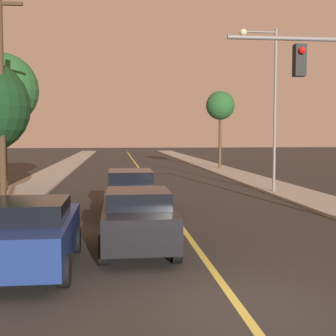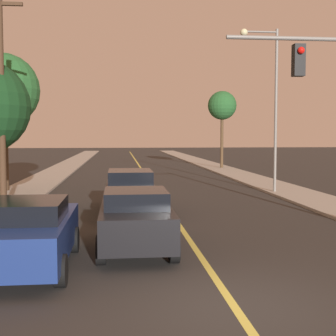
% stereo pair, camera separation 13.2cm
% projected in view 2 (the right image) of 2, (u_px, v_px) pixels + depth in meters
% --- Properties ---
extents(ground_plane, '(200.00, 200.00, 0.00)m').
position_uv_depth(ground_plane, '(235.00, 308.00, 7.77)').
color(ground_plane, '#2D2B28').
extents(road_surface, '(10.71, 80.00, 0.01)m').
position_uv_depth(road_surface, '(139.00, 166.00, 43.48)').
color(road_surface, '#2D2B28').
rests_on(road_surface, ground).
extents(sidewalk_left, '(2.50, 80.00, 0.12)m').
position_uv_depth(sidewalk_left, '(67.00, 166.00, 42.79)').
color(sidewalk_left, '#9E998E').
rests_on(sidewalk_left, ground).
extents(sidewalk_right, '(2.50, 80.00, 0.12)m').
position_uv_depth(sidewalk_right, '(209.00, 165.00, 44.17)').
color(sidewalk_right, '#9E998E').
rests_on(sidewalk_right, ground).
extents(car_near_lane_front, '(1.85, 4.04, 1.54)m').
position_uv_depth(car_near_lane_front, '(136.00, 218.00, 11.63)').
color(car_near_lane_front, black).
rests_on(car_near_lane_front, ground).
extents(car_near_lane_second, '(1.92, 5.03, 1.59)m').
position_uv_depth(car_near_lane_second, '(130.00, 191.00, 17.34)').
color(car_near_lane_second, black).
rests_on(car_near_lane_second, ground).
extents(car_outer_lane_front, '(1.90, 4.24, 1.52)m').
position_uv_depth(car_outer_lane_front, '(28.00, 233.00, 10.01)').
color(car_outer_lane_front, navy).
rests_on(car_outer_lane_front, ground).
extents(streetlamp_right, '(1.88, 0.36, 7.85)m').
position_uv_depth(streetlamp_right, '(268.00, 89.00, 22.59)').
color(streetlamp_right, slate).
rests_on(streetlamp_right, ground).
extents(utility_pole_left, '(1.60, 0.24, 7.85)m').
position_uv_depth(utility_pole_left, '(1.00, 97.00, 16.19)').
color(utility_pole_left, '#422D1E').
rests_on(utility_pole_left, ground).
extents(tree_left_near, '(3.61, 3.61, 6.80)m').
position_uv_depth(tree_left_near, '(3.00, 91.00, 23.06)').
color(tree_left_near, '#3D2B1C').
rests_on(tree_left_near, ground).
extents(tree_right_near, '(2.41, 2.41, 6.47)m').
position_uv_depth(tree_right_near, '(222.00, 106.00, 39.39)').
color(tree_right_near, '#4C3823').
rests_on(tree_right_near, ground).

